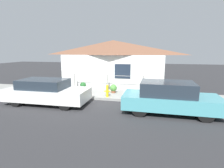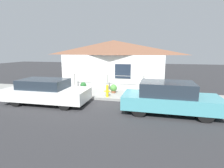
# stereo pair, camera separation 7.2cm
# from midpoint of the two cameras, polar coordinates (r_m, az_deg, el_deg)

# --- Properties ---
(ground_plane) EXTENTS (60.00, 60.00, 0.00)m
(ground_plane) POSITION_cam_midpoint_polar(r_m,az_deg,el_deg) (9.92, -4.80, -5.25)
(ground_plane) COLOR #2D2D30
(sidewalk) EXTENTS (24.00, 2.24, 0.14)m
(sidewalk) POSITION_cam_midpoint_polar(r_m,az_deg,el_deg) (10.94, -3.01, -3.32)
(sidewalk) COLOR gray
(sidewalk) RESTS_ON ground_plane
(house) EXTENTS (7.80, 2.23, 3.50)m
(house) POSITION_cam_midpoint_polar(r_m,az_deg,el_deg) (13.12, 0.06, 11.01)
(house) COLOR white
(house) RESTS_ON ground_plane
(fence) EXTENTS (4.90, 0.10, 1.03)m
(fence) POSITION_cam_midpoint_polar(r_m,az_deg,el_deg) (11.72, -1.73, 0.85)
(fence) COLOR #999993
(fence) RESTS_ON sidewalk
(car_left) EXTENTS (4.32, 1.78, 1.30)m
(car_left) POSITION_cam_midpoint_polar(r_m,az_deg,el_deg) (9.68, -20.81, -2.33)
(car_left) COLOR white
(car_left) RESTS_ON ground_plane
(car_right) EXTENTS (4.14, 1.74, 1.40)m
(car_right) POSITION_cam_midpoint_polar(r_m,az_deg,el_deg) (8.10, 17.95, -4.28)
(car_right) COLOR teal
(car_right) RESTS_ON ground_plane
(fire_hydrant) EXTENTS (0.35, 0.16, 0.72)m
(fire_hydrant) POSITION_cam_midpoint_polar(r_m,az_deg,el_deg) (9.90, -1.76, -2.17)
(fire_hydrant) COLOR yellow
(fire_hydrant) RESTS_ON sidewalk
(potted_plant_near_hydrant) EXTENTS (0.43, 0.43, 0.53)m
(potted_plant_near_hydrant) POSITION_cam_midpoint_polar(r_m,az_deg,el_deg) (10.90, 0.27, -1.43)
(potted_plant_near_hydrant) COLOR brown
(potted_plant_near_hydrant) RESTS_ON sidewalk
(potted_plant_by_fence) EXTENTS (0.42, 0.42, 0.51)m
(potted_plant_by_fence) POSITION_cam_midpoint_polar(r_m,az_deg,el_deg) (12.02, -9.59, -0.47)
(potted_plant_by_fence) COLOR brown
(potted_plant_by_fence) RESTS_ON sidewalk
(potted_plant_corner) EXTENTS (0.43, 0.43, 0.55)m
(potted_plant_corner) POSITION_cam_midpoint_polar(r_m,az_deg,el_deg) (11.28, 15.42, -1.39)
(potted_plant_corner) COLOR brown
(potted_plant_corner) RESTS_ON sidewalk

